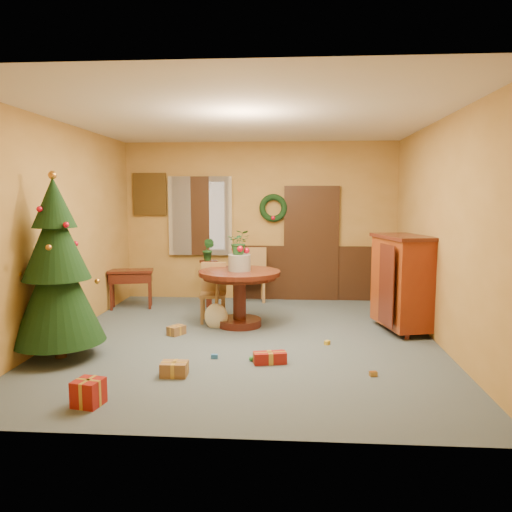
# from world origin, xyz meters

# --- Properties ---
(room_envelope) EXTENTS (5.50, 5.50, 5.50)m
(room_envelope) POSITION_xyz_m (0.21, 2.70, 1.12)
(room_envelope) COLOR #33414A
(room_envelope) RESTS_ON ground
(dining_table) EXTENTS (1.20, 1.20, 0.83)m
(dining_table) POSITION_xyz_m (-0.17, 0.71, 0.58)
(dining_table) COLOR black
(dining_table) RESTS_ON floor
(urn) EXTENTS (0.33, 0.33, 0.24)m
(urn) POSITION_xyz_m (-0.17, 0.71, 0.95)
(urn) COLOR slate
(urn) RESTS_ON dining_table
(centerpiece_plant) EXTENTS (0.32, 0.28, 0.36)m
(centerpiece_plant) POSITION_xyz_m (-0.17, 0.71, 1.25)
(centerpiece_plant) COLOR #1E4C23
(centerpiece_plant) RESTS_ON urn
(chair_near) EXTENTS (0.42, 0.42, 0.90)m
(chair_near) POSITION_xyz_m (-0.61, 1.01, 0.48)
(chair_near) COLOR brown
(chair_near) RESTS_ON floor
(chair_far) EXTENTS (0.49, 0.49, 1.01)m
(chair_far) POSITION_xyz_m (-0.09, 2.41, 0.54)
(chair_far) COLOR brown
(chair_far) RESTS_ON floor
(guitar) EXTENTS (0.44, 0.58, 0.79)m
(guitar) POSITION_xyz_m (-0.50, 0.59, 0.40)
(guitar) COLOR beige
(guitar) RESTS_ON floor
(plant_stand) EXTENTS (0.32, 0.32, 0.81)m
(plant_stand) POSITION_xyz_m (-0.83, 1.93, 0.51)
(plant_stand) COLOR black
(plant_stand) RESTS_ON floor
(stand_plant) EXTENTS (0.26, 0.24, 0.38)m
(stand_plant) POSITION_xyz_m (-0.83, 1.93, 1.01)
(stand_plant) COLOR #19471E
(stand_plant) RESTS_ON plant_stand
(christmas_tree) EXTENTS (1.07, 1.07, 2.20)m
(christmas_tree) POSITION_xyz_m (-2.15, -0.89, 1.04)
(christmas_tree) COLOR #382111
(christmas_tree) RESTS_ON floor
(writing_desk) EXTENTS (0.81, 0.53, 0.66)m
(writing_desk) POSITION_xyz_m (-2.15, 1.77, 0.50)
(writing_desk) COLOR black
(writing_desk) RESTS_ON floor
(sideboard) EXTENTS (0.80, 1.17, 1.37)m
(sideboard) POSITION_xyz_m (2.15, 0.61, 0.73)
(sideboard) COLOR #63150B
(sideboard) RESTS_ON floor
(gift_a) EXTENTS (0.29, 0.21, 0.15)m
(gift_a) POSITION_xyz_m (-0.65, -1.40, 0.07)
(gift_a) COLOR brown
(gift_a) RESTS_ON floor
(gift_b) EXTENTS (0.28, 0.28, 0.25)m
(gift_b) POSITION_xyz_m (-1.26, -2.20, 0.12)
(gift_b) COLOR maroon
(gift_b) RESTS_ON floor
(gift_c) EXTENTS (0.26, 0.28, 0.13)m
(gift_c) POSITION_xyz_m (-1.00, 0.17, 0.06)
(gift_c) COLOR brown
(gift_c) RESTS_ON floor
(gift_d) EXTENTS (0.40, 0.23, 0.13)m
(gift_d) POSITION_xyz_m (0.35, -0.93, 0.07)
(gift_d) COLOR maroon
(gift_d) RESTS_ON floor
(toy_a) EXTENTS (0.08, 0.06, 0.05)m
(toy_a) POSITION_xyz_m (-0.31, -0.80, 0.03)
(toy_a) COLOR #2965B1
(toy_a) RESTS_ON floor
(toy_b) EXTENTS (0.06, 0.06, 0.06)m
(toy_b) POSITION_xyz_m (0.13, -0.87, 0.03)
(toy_b) COLOR #238238
(toy_b) RESTS_ON floor
(toy_c) EXTENTS (0.08, 0.09, 0.05)m
(toy_c) POSITION_xyz_m (1.06, -0.14, 0.03)
(toy_c) COLOR gold
(toy_c) RESTS_ON floor
(toy_d) EXTENTS (0.06, 0.06, 0.06)m
(toy_d) POSITION_xyz_m (0.47, -0.59, 0.03)
(toy_d) COLOR red
(toy_d) RESTS_ON floor
(toy_e) EXTENTS (0.09, 0.07, 0.05)m
(toy_e) POSITION_xyz_m (1.47, -1.26, 0.03)
(toy_e) COLOR #C5812E
(toy_e) RESTS_ON floor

